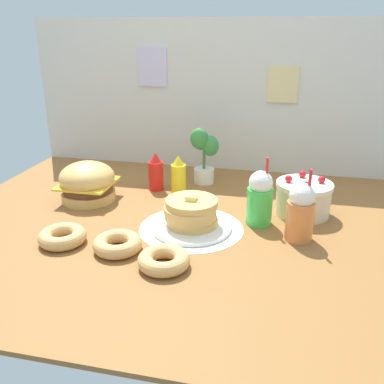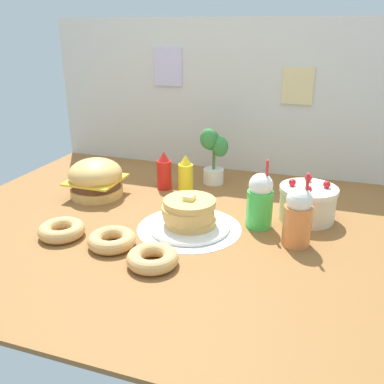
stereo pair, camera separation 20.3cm
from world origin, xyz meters
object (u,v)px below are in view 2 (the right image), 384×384
object	(u,v)px
cream_soda_cup	(260,201)
potted_plant	(213,154)
layer_cake	(307,203)
donut_chocolate	(112,240)
burger	(96,179)
donut_pink_glaze	(62,230)
ketchup_bottle	(164,172)
donut_vanilla	(153,258)
orange_float_cup	(298,217)
pancake_stack	(189,215)
mustard_bottle	(186,175)

from	to	relation	value
cream_soda_cup	potted_plant	world-z (taller)	potted_plant
layer_cake	donut_chocolate	distance (m)	0.97
burger	donut_pink_glaze	xyz separation A→B (m)	(0.11, -0.49, -0.07)
burger	cream_soda_cup	bearing A→B (deg)	-5.97
ketchup_bottle	donut_vanilla	distance (m)	0.88
layer_cake	orange_float_cup	size ratio (longest dim) A/B	0.83
cream_soda_cup	ketchup_bottle	bearing A→B (deg)	152.09
pancake_stack	donut_chocolate	distance (m)	0.38
layer_cake	donut_vanilla	xyz separation A→B (m)	(-0.55, -0.65, -0.05)
pancake_stack	orange_float_cup	distance (m)	0.50
cream_soda_cup	donut_pink_glaze	world-z (taller)	cream_soda_cup
donut_chocolate	pancake_stack	bearing A→B (deg)	46.80
pancake_stack	donut_pink_glaze	world-z (taller)	pancake_stack
cream_soda_cup	orange_float_cup	distance (m)	0.23
cream_soda_cup	donut_chocolate	distance (m)	0.71
burger	donut_chocolate	xyz separation A→B (m)	(0.38, -0.51, -0.07)
donut_pink_glaze	ketchup_bottle	bearing A→B (deg)	73.86
mustard_bottle	cream_soda_cup	bearing A→B (deg)	-32.52
donut_vanilla	burger	bearing A→B (deg)	135.76
cream_soda_cup	donut_vanilla	bearing A→B (deg)	-124.61
burger	cream_soda_cup	xyz separation A→B (m)	(0.95, -0.10, 0.03)
layer_cake	donut_pink_glaze	world-z (taller)	layer_cake
mustard_bottle	cream_soda_cup	world-z (taller)	cream_soda_cup
burger	potted_plant	bearing A→B (deg)	35.89
burger	donut_pink_glaze	bearing A→B (deg)	-77.42
ketchup_bottle	potted_plant	world-z (taller)	potted_plant
mustard_bottle	donut_vanilla	bearing A→B (deg)	-79.88
donut_pink_glaze	pancake_stack	bearing A→B (deg)	26.94
burger	donut_vanilla	size ratio (longest dim) A/B	1.43
donut_chocolate	potted_plant	distance (m)	0.95
layer_cake	cream_soda_cup	xyz separation A→B (m)	(-0.21, -0.16, 0.05)
cream_soda_cup	donut_chocolate	xyz separation A→B (m)	(-0.57, -0.41, -0.10)
burger	donut_chocolate	world-z (taller)	burger
ketchup_bottle	cream_soda_cup	bearing A→B (deg)	-27.91
pancake_stack	donut_pink_glaze	bearing A→B (deg)	-153.06
mustard_bottle	donut_chocolate	xyz separation A→B (m)	(-0.09, -0.71, -0.07)
burger	orange_float_cup	size ratio (longest dim) A/B	0.88
mustard_bottle	potted_plant	world-z (taller)	potted_plant
mustard_bottle	layer_cake	bearing A→B (deg)	-11.90
pancake_stack	donut_vanilla	bearing A→B (deg)	-94.67
potted_plant	donut_chocolate	bearing A→B (deg)	-101.94
burger	donut_vanilla	bearing A→B (deg)	-44.24
ketchup_bottle	potted_plant	distance (m)	0.32
donut_chocolate	potted_plant	world-z (taller)	potted_plant
orange_float_cup	donut_pink_glaze	distance (m)	1.06
ketchup_bottle	mustard_bottle	world-z (taller)	same
pancake_stack	potted_plant	bearing A→B (deg)	96.03
potted_plant	orange_float_cup	bearing A→B (deg)	-48.42
pancake_stack	potted_plant	distance (m)	0.65
orange_float_cup	donut_pink_glaze	world-z (taller)	orange_float_cup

